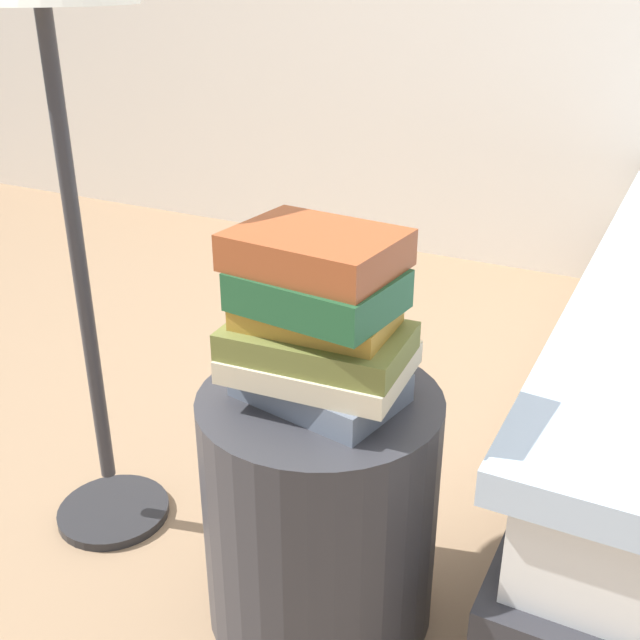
% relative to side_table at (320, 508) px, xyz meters
% --- Properties ---
extents(ground_plane, '(8.00, 8.00, 0.00)m').
position_rel_side_table_xyz_m(ground_plane, '(0.00, 0.00, -0.23)').
color(ground_plane, '#937556').
extents(side_table, '(0.41, 0.41, 0.45)m').
position_rel_side_table_xyz_m(side_table, '(0.00, 0.00, 0.00)').
color(side_table, '#333338').
rests_on(side_table, ground_plane).
extents(book_slate, '(0.28, 0.22, 0.05)m').
position_rel_side_table_xyz_m(book_slate, '(0.00, 0.00, 0.25)').
color(book_slate, slate).
rests_on(book_slate, side_table).
extents(book_cream, '(0.30, 0.22, 0.04)m').
position_rel_side_table_xyz_m(book_cream, '(0.00, 0.00, 0.29)').
color(book_cream, beige).
rests_on(book_cream, book_slate).
extents(book_olive, '(0.30, 0.20, 0.04)m').
position_rel_side_table_xyz_m(book_olive, '(-0.00, -0.01, 0.33)').
color(book_olive, olive).
rests_on(book_olive, book_cream).
extents(book_ochre, '(0.25, 0.16, 0.03)m').
position_rel_side_table_xyz_m(book_ochre, '(-0.01, -0.00, 0.37)').
color(book_ochre, '#B7842D').
rests_on(book_ochre, book_olive).
extents(book_forest, '(0.26, 0.20, 0.06)m').
position_rel_side_table_xyz_m(book_forest, '(0.00, -0.01, 0.42)').
color(book_forest, '#1E512D').
rests_on(book_forest, book_ochre).
extents(book_rust, '(0.26, 0.21, 0.06)m').
position_rel_side_table_xyz_m(book_rust, '(-0.01, 0.01, 0.48)').
color(book_rust, '#994723').
rests_on(book_rust, book_forest).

